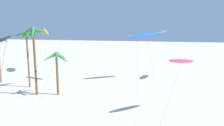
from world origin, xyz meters
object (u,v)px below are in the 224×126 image
flying_kite_3 (182,61)px  flying_kite_6 (147,34)px  palm_tree_3 (34,39)px  flying_kite_7 (46,32)px  palm_tree_2 (27,39)px  palm_tree_4 (57,61)px  flying_kite_2 (3,40)px

flying_kite_3 → flying_kite_6: bearing=107.0°
palm_tree_3 → flying_kite_7: 18.00m
palm_tree_2 → flying_kite_7: (-3.17, 12.97, 0.79)m
palm_tree_4 → flying_kite_3: (18.07, -3.68, 1.17)m
flying_kite_2 → flying_kite_7: 19.50m
palm_tree_3 → flying_kite_2: 4.19m
palm_tree_2 → flying_kite_7: flying_kite_7 is taller
flying_kite_7 → palm_tree_4: bearing=-57.8°
palm_tree_3 → flying_kite_7: bearing=111.9°
flying_kite_3 → palm_tree_4: bearing=168.5°
palm_tree_2 → palm_tree_3: palm_tree_3 is taller
flying_kite_3 → flying_kite_7: flying_kite_7 is taller
palm_tree_3 → palm_tree_4: (3.30, 0.78, -3.32)m
palm_tree_2 → flying_kite_2: bearing=-88.3°
palm_tree_3 → flying_kite_3: size_ratio=0.88×
palm_tree_2 → flying_kite_3: palm_tree_2 is taller
palm_tree_3 → flying_kite_3: bearing=-7.7°
flying_kite_7 → flying_kite_3: bearing=-34.9°
flying_kite_3 → flying_kite_7: bearing=145.1°
flying_kite_6 → palm_tree_3: bearing=-140.7°
palm_tree_2 → palm_tree_3: (3.55, -3.72, 0.20)m
palm_tree_3 → palm_tree_2: bearing=133.7°
palm_tree_3 → flying_kite_7: palm_tree_3 is taller
palm_tree_2 → flying_kite_6: 22.17m
palm_tree_2 → flying_kite_2: 6.24m
palm_tree_4 → flying_kite_7: (-10.01, 15.91, 3.90)m
palm_tree_3 → flying_kite_7: (-6.72, 16.69, 0.58)m
palm_tree_3 → flying_kite_3: (21.37, -2.90, -2.15)m
palm_tree_2 → palm_tree_3: size_ratio=0.92×
palm_tree_2 → flying_kite_6: bearing=25.9°
palm_tree_4 → flying_kite_6: size_ratio=0.67×
palm_tree_2 → palm_tree_3: bearing=-46.3°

